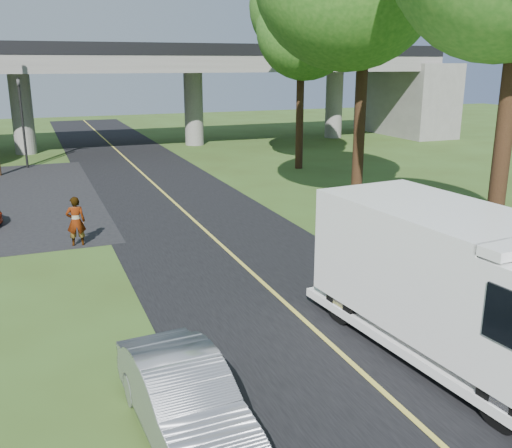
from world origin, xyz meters
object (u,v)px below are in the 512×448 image
traffic_signal (22,114)px  pedestrian (76,221)px  step_van (458,281)px  silver_sedan (184,398)px  tree_right_far (306,20)px

traffic_signal → pedestrian: size_ratio=3.01×
traffic_signal → step_van: bearing=-73.4°
silver_sedan → tree_right_far: bearing=55.2°
step_van → tree_right_far: bearing=66.4°
tree_right_far → pedestrian: (-13.78, -10.48, -7.44)m
traffic_signal → silver_sedan: traffic_signal is taller
traffic_signal → step_van: 28.75m
tree_right_far → pedestrian: size_ratio=6.36×
tree_right_far → silver_sedan: size_ratio=2.73×
traffic_signal → silver_sedan: (2.19, -28.02, -2.54)m
step_van → silver_sedan: bearing=179.4°
traffic_signal → silver_sedan: size_ratio=1.29×
tree_right_far → silver_sedan: (-13.01, -21.85, -7.64)m
silver_sedan → step_van: bearing=0.7°
traffic_signal → tree_right_far: size_ratio=0.47×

